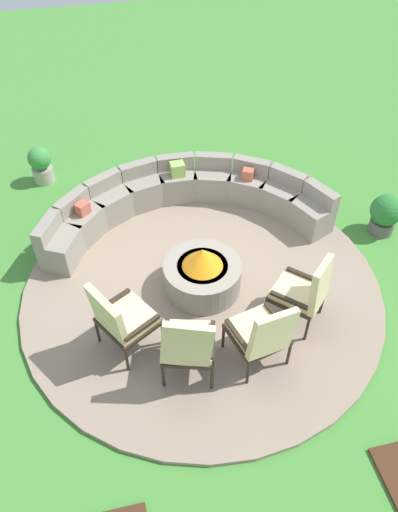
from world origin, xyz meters
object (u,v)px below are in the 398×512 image
object	(u,v)px
lounge_chair_front_right	(188,344)
potted_plant_1	(385,213)
lounge_chair_front_left	(121,318)
lounge_chair_back_right	(305,291)
curved_stone_bench	(182,200)
potted_plant_0	(41,164)
lounge_chair_back_left	(262,333)
fire_pit	(202,273)

from	to	relation	value
lounge_chair_front_right	potted_plant_1	distance (m)	3.86
lounge_chair_front_left	lounge_chair_back_right	world-z (taller)	lounge_chair_front_left
curved_stone_bench	potted_plant_0	xyz separation A→B (m)	(-2.12, 1.50, -0.01)
curved_stone_bench	lounge_chair_front_right	size ratio (longest dim) A/B	3.83
lounge_chair_front_right	potted_plant_1	xyz separation A→B (m)	(3.39, 1.83, -0.27)
potted_plant_1	potted_plant_0	bearing A→B (deg)	153.51
lounge_chair_front_right	potted_plant_0	distance (m)	4.62
lounge_chair_back_left	potted_plant_0	world-z (taller)	lounge_chair_back_left
lounge_chair_front_right	lounge_chair_back_right	size ratio (longest dim) A/B	1.06
lounge_chair_front_left	lounge_chair_back_right	distance (m)	2.20
curved_stone_bench	fire_pit	bearing A→B (deg)	-91.72
lounge_chair_front_right	lounge_chair_back_right	bearing A→B (deg)	32.68
lounge_chair_front_left	lounge_chair_back_left	world-z (taller)	lounge_chair_front_left
lounge_chair_back_left	lounge_chair_back_right	distance (m)	0.84
lounge_chair_front_left	potted_plant_0	bearing A→B (deg)	162.94
lounge_chair_back_left	lounge_chair_back_right	bearing A→B (deg)	19.76
lounge_chair_front_left	potted_plant_0	xyz separation A→B (m)	(-0.94, 3.78, -0.27)
potted_plant_1	lounge_chair_back_right	bearing A→B (deg)	-143.58
lounge_chair_front_left	potted_plant_0	distance (m)	3.91
lounge_chair_front_left	fire_pit	bearing A→B (deg)	91.96
curved_stone_bench	potted_plant_1	world-z (taller)	curved_stone_bench
fire_pit	lounge_chair_front_right	xyz separation A→B (m)	(-0.46, -1.27, 0.30)
fire_pit	lounge_chair_back_left	size ratio (longest dim) A/B	0.99
fire_pit	potted_plant_1	size ratio (longest dim) A/B	1.58
potted_plant_0	potted_plant_1	xyz separation A→B (m)	(5.00, -2.49, 0.01)
lounge_chair_front_right	potted_plant_0	bearing A→B (deg)	126.55
fire_pit	potted_plant_0	xyz separation A→B (m)	(-2.07, 3.05, 0.01)
curved_stone_bench	potted_plant_1	size ratio (longest dim) A/B	6.61
lounge_chair_back_right	lounge_chair_back_left	bearing A→B (deg)	169.16
lounge_chair_front_left	potted_plant_1	bearing A→B (deg)	76.60
fire_pit	lounge_chair_front_left	size ratio (longest dim) A/B	0.95
curved_stone_bench	lounge_chair_back_right	size ratio (longest dim) A/B	4.05
lounge_chair_back_right	potted_plant_0	xyz separation A→B (m)	(-3.14, 3.87, -0.27)
fire_pit	curved_stone_bench	size ratio (longest dim) A/B	0.24
lounge_chair_back_left	potted_plant_0	size ratio (longest dim) A/B	1.61
lounge_chair_front_left	lounge_chair_back_left	distance (m)	1.61
curved_stone_bench	lounge_chair_front_left	size ratio (longest dim) A/B	3.99
lounge_chair_front_left	lounge_chair_back_left	size ratio (longest dim) A/B	1.04
fire_pit	potted_plant_1	bearing A→B (deg)	10.78
curved_stone_bench	lounge_chair_back_right	distance (m)	2.59
lounge_chair_front_left	lounge_chair_back_right	xyz separation A→B (m)	(2.20, -0.08, -0.01)
curved_stone_bench	lounge_chair_front_left	distance (m)	2.58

